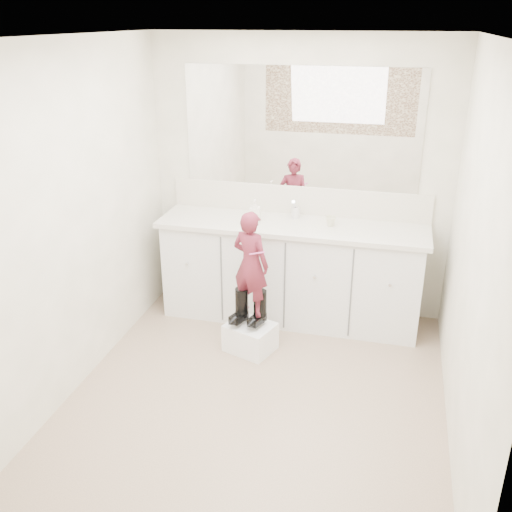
# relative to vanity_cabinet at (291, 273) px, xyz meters

# --- Properties ---
(floor) EXTENTS (3.00, 3.00, 0.00)m
(floor) POSITION_rel_vanity_cabinet_xyz_m (0.00, -1.23, -0.42)
(floor) COLOR #806654
(floor) RESTS_ON ground
(ceiling) EXTENTS (3.00, 3.00, 0.00)m
(ceiling) POSITION_rel_vanity_cabinet_xyz_m (0.00, -1.23, 1.97)
(ceiling) COLOR white
(ceiling) RESTS_ON wall_back
(wall_back) EXTENTS (2.60, 0.00, 2.60)m
(wall_back) POSITION_rel_vanity_cabinet_xyz_m (0.00, 0.27, 0.77)
(wall_back) COLOR beige
(wall_back) RESTS_ON floor
(wall_front) EXTENTS (2.60, 0.00, 2.60)m
(wall_front) POSITION_rel_vanity_cabinet_xyz_m (0.00, -2.73, 0.77)
(wall_front) COLOR beige
(wall_front) RESTS_ON floor
(wall_left) EXTENTS (0.00, 3.00, 3.00)m
(wall_left) POSITION_rel_vanity_cabinet_xyz_m (-1.30, -1.23, 0.78)
(wall_left) COLOR beige
(wall_left) RESTS_ON floor
(wall_right) EXTENTS (0.00, 3.00, 3.00)m
(wall_right) POSITION_rel_vanity_cabinet_xyz_m (1.30, -1.23, 0.78)
(wall_right) COLOR beige
(wall_right) RESTS_ON floor
(vanity_cabinet) EXTENTS (2.20, 0.55, 0.85)m
(vanity_cabinet) POSITION_rel_vanity_cabinet_xyz_m (0.00, 0.00, 0.00)
(vanity_cabinet) COLOR silver
(vanity_cabinet) RESTS_ON floor
(countertop) EXTENTS (2.28, 0.58, 0.04)m
(countertop) POSITION_rel_vanity_cabinet_xyz_m (0.00, -0.01, 0.45)
(countertop) COLOR beige
(countertop) RESTS_ON vanity_cabinet
(backsplash) EXTENTS (2.28, 0.03, 0.25)m
(backsplash) POSITION_rel_vanity_cabinet_xyz_m (0.00, 0.26, 0.59)
(backsplash) COLOR beige
(backsplash) RESTS_ON countertop
(mirror) EXTENTS (2.00, 0.02, 1.00)m
(mirror) POSITION_rel_vanity_cabinet_xyz_m (0.00, 0.26, 1.22)
(mirror) COLOR white
(mirror) RESTS_ON wall_back
(dot_panel) EXTENTS (2.00, 0.01, 1.20)m
(dot_panel) POSITION_rel_vanity_cabinet_xyz_m (0.00, -2.71, 1.22)
(dot_panel) COLOR #472819
(dot_panel) RESTS_ON wall_front
(faucet) EXTENTS (0.08, 0.08, 0.10)m
(faucet) POSITION_rel_vanity_cabinet_xyz_m (0.00, 0.15, 0.52)
(faucet) COLOR silver
(faucet) RESTS_ON countertop
(cup) EXTENTS (0.11, 0.11, 0.08)m
(cup) POSITION_rel_vanity_cabinet_xyz_m (0.32, 0.01, 0.51)
(cup) COLOR beige
(cup) RESTS_ON countertop
(soap_bottle) EXTENTS (0.10, 0.10, 0.20)m
(soap_bottle) POSITION_rel_vanity_cabinet_xyz_m (-0.31, -0.05, 0.56)
(soap_bottle) COLOR white
(soap_bottle) RESTS_ON countertop
(step_stool) EXTENTS (0.44, 0.40, 0.23)m
(step_stool) POSITION_rel_vanity_cabinet_xyz_m (-0.20, -0.63, -0.31)
(step_stool) COLOR white
(step_stool) RESTS_ON floor
(boot_left) EXTENTS (0.17, 0.23, 0.30)m
(boot_left) POSITION_rel_vanity_cabinet_xyz_m (-0.28, -0.61, -0.05)
(boot_left) COLOR black
(boot_left) RESTS_ON step_stool
(boot_right) EXTENTS (0.17, 0.23, 0.30)m
(boot_right) POSITION_rel_vanity_cabinet_xyz_m (-0.13, -0.61, -0.05)
(boot_right) COLOR black
(boot_right) RESTS_ON step_stool
(toddler) EXTENTS (0.36, 0.29, 0.84)m
(toddler) POSITION_rel_vanity_cabinet_xyz_m (-0.20, -0.61, 0.33)
(toddler) COLOR #A3324E
(toddler) RESTS_ON step_stool
(toothbrush) EXTENTS (0.13, 0.06, 0.06)m
(toothbrush) POSITION_rel_vanity_cabinet_xyz_m (-0.13, -0.69, 0.45)
(toothbrush) COLOR #EA5BAF
(toothbrush) RESTS_ON toddler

